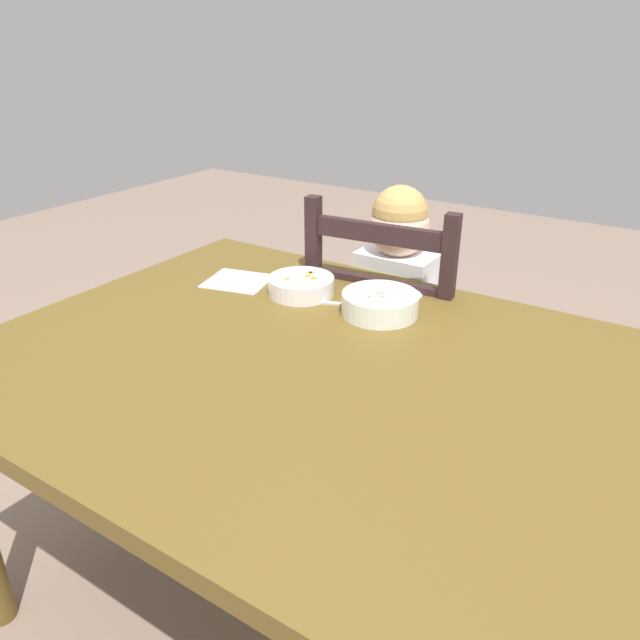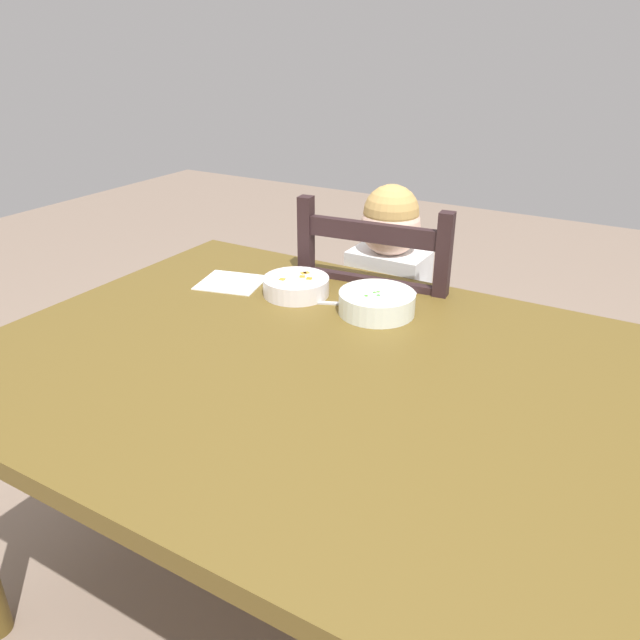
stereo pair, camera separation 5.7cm
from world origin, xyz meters
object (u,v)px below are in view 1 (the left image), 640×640
at_px(bowl_of_peas, 380,303).
at_px(bowl_of_carrots, 301,285).
at_px(dining_chair, 390,350).
at_px(dining_table, 327,399).
at_px(spoon, 321,302).
at_px(child_figure, 391,297).

bearing_deg(bowl_of_peas, bowl_of_carrots, 179.97).
bearing_deg(dining_chair, dining_table, -76.61).
height_order(dining_table, spoon, spoon).
xyz_separation_m(bowl_of_peas, spoon, (-0.15, -0.02, -0.02)).
bearing_deg(child_figure, spoon, -96.65).
distance_m(bowl_of_peas, bowl_of_carrots, 0.23).
relative_size(dining_chair, bowl_of_carrots, 5.44).
relative_size(dining_chair, bowl_of_peas, 5.04).
distance_m(dining_chair, spoon, 0.42).
bearing_deg(bowl_of_peas, child_figure, 111.20).
distance_m(dining_chair, child_figure, 0.18).
relative_size(dining_table, child_figure, 1.58).
distance_m(bowl_of_carrots, spoon, 0.08).
xyz_separation_m(child_figure, bowl_of_carrots, (-0.11, -0.29, 0.11)).
height_order(child_figure, spoon, child_figure).
relative_size(child_figure, bowl_of_carrots, 5.53).
xyz_separation_m(dining_chair, bowl_of_carrots, (-0.12, -0.30, 0.29)).
bearing_deg(dining_table, spoon, 125.05).
bearing_deg(bowl_of_carrots, dining_table, -47.44).
distance_m(dining_chair, bowl_of_peas, 0.43).
bearing_deg(bowl_of_peas, dining_table, -84.12).
relative_size(dining_table, dining_chair, 1.60).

